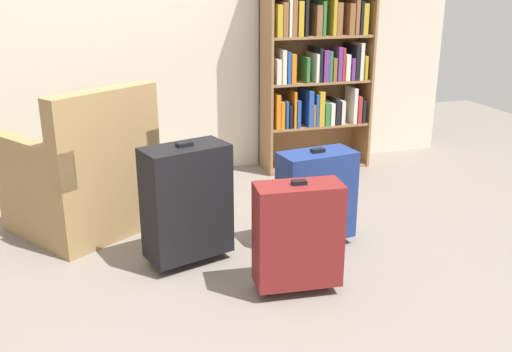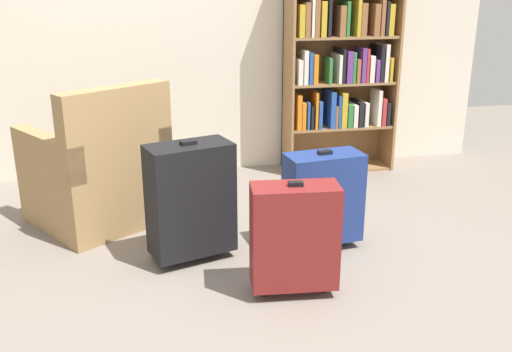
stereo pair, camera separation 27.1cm
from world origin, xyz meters
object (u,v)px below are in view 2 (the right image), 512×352
at_px(armchair, 99,175).
at_px(suitcase_navy_blue, 323,197).
at_px(suitcase_dark_red, 294,236).
at_px(suitcase_black, 191,199).
at_px(mug, 190,207).
at_px(bookshelf, 341,50).

xyz_separation_m(armchair, suitcase_navy_blue, (1.27, -0.62, -0.01)).
height_order(suitcase_dark_red, suitcase_black, suitcase_black).
bearing_deg(armchair, mug, 1.51).
height_order(armchair, suitcase_black, armchair).
height_order(bookshelf, suitcase_navy_blue, bookshelf).
height_order(mug, suitcase_navy_blue, suitcase_navy_blue).
xyz_separation_m(armchair, suitcase_dark_red, (0.97, -1.10, -0.01)).
bearing_deg(bookshelf, suitcase_navy_blue, -111.74).
bearing_deg(bookshelf, mug, -149.28).
bearing_deg(mug, suitcase_dark_red, -69.63).
bearing_deg(bookshelf, armchair, -157.24).
relative_size(suitcase_black, suitcase_navy_blue, 1.17).
height_order(armchair, mug, armchair).
distance_m(bookshelf, armchair, 2.07).
distance_m(armchair, suitcase_dark_red, 1.47).
distance_m(bookshelf, suitcase_navy_blue, 1.63).
height_order(bookshelf, armchair, bookshelf).
distance_m(armchair, mug, 0.62).
height_order(suitcase_dark_red, suitcase_navy_blue, suitcase_dark_red).
relative_size(armchair, suitcase_black, 1.43).
height_order(bookshelf, suitcase_dark_red, bookshelf).
bearing_deg(suitcase_black, mug, 86.25).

